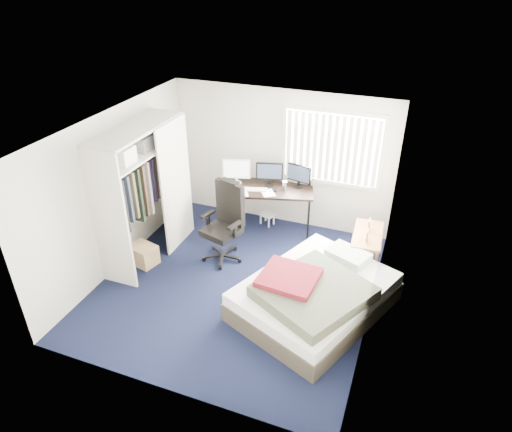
{
  "coord_description": "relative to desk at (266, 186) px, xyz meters",
  "views": [
    {
      "loc": [
        2.23,
        -5.1,
        4.47
      ],
      "look_at": [
        0.16,
        0.4,
        1.03
      ],
      "focal_mm": 32.0,
      "sensor_mm": 36.0,
      "label": 1
    }
  ],
  "objects": [
    {
      "name": "footstool",
      "position": [
        -0.0,
        0.1,
        -0.67
      ],
      "size": [
        0.33,
        0.3,
        0.22
      ],
      "color": "white",
      "rests_on": "ground"
    },
    {
      "name": "pine_box",
      "position": [
        -1.49,
        -1.78,
        -0.68
      ],
      "size": [
        0.5,
        0.43,
        0.33
      ],
      "primitive_type": "cube",
      "rotation": [
        0.0,
        0.0,
        -0.25
      ],
      "color": "tan",
      "rests_on": "ground"
    },
    {
      "name": "ground",
      "position": [
        0.16,
        -1.75,
        -0.84
      ],
      "size": [
        4.2,
        4.2,
        0.0
      ],
      "primitive_type": "plane",
      "color": "black",
      "rests_on": "ground"
    },
    {
      "name": "room_shell",
      "position": [
        0.16,
        -1.75,
        0.67
      ],
      "size": [
        4.2,
        4.2,
        4.2
      ],
      "color": "silver",
      "rests_on": "ground"
    },
    {
      "name": "closet",
      "position": [
        -1.51,
        -1.49,
        0.51
      ],
      "size": [
        0.64,
        1.84,
        2.22
      ],
      "color": "beige",
      "rests_on": "ground"
    },
    {
      "name": "bed",
      "position": [
        1.41,
        -1.93,
        -0.55
      ],
      "size": [
        2.3,
        2.59,
        0.7
      ],
      "color": "#383228",
      "rests_on": "ground"
    },
    {
      "name": "desk",
      "position": [
        0.0,
        0.0,
        0.0
      ],
      "size": [
        1.82,
        1.2,
        1.28
      ],
      "color": "black",
      "rests_on": "ground"
    },
    {
      "name": "window_assembly",
      "position": [
        1.06,
        0.29,
        0.76
      ],
      "size": [
        1.72,
        0.09,
        1.32
      ],
      "color": "white",
      "rests_on": "ground"
    },
    {
      "name": "nightstand",
      "position": [
        1.91,
        -0.57,
        -0.3
      ],
      "size": [
        0.5,
        0.91,
        0.79
      ],
      "color": "brown",
      "rests_on": "ground"
    },
    {
      "name": "office_chair",
      "position": [
        -0.31,
        -1.12,
        -0.33
      ],
      "size": [
        0.78,
        0.78,
        1.35
      ],
      "color": "black",
      "rests_on": "ground"
    }
  ]
}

